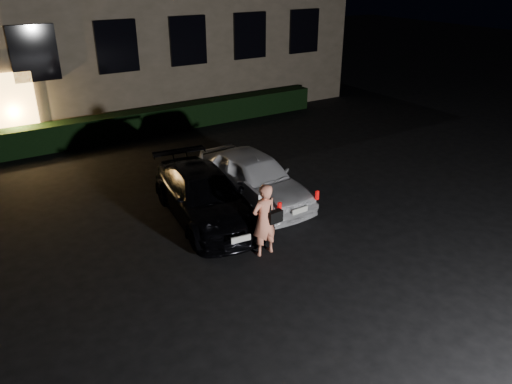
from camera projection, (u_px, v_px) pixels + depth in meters
ground at (320, 284)px, 9.42m from camera, size 80.00×80.00×0.00m
hedge at (130, 125)px, 17.31m from camera, size 15.00×0.70×0.85m
sedan at (205, 196)px, 11.63m from camera, size 2.07×4.18×1.16m
hatch at (254, 177)px, 12.47m from camera, size 1.65×3.82×1.29m
man at (264, 220)px, 10.10m from camera, size 0.67×0.42×1.57m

